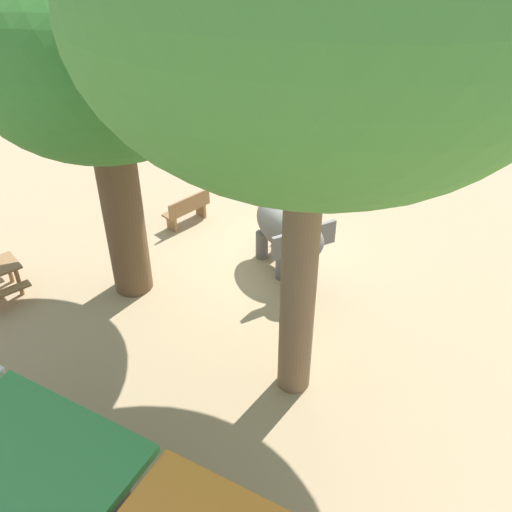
% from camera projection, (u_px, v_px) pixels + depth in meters
% --- Properties ---
extents(ground_plane, '(60.00, 60.00, 0.00)m').
position_uv_depth(ground_plane, '(270.00, 261.00, 13.91)').
color(ground_plane, tan).
extents(elephant, '(2.33, 2.14, 1.70)m').
position_uv_depth(elephant, '(287.00, 232.00, 13.00)').
color(elephant, slate).
rests_on(elephant, ground_plane).
extents(person_handler, '(0.51, 0.32, 1.62)m').
position_uv_depth(person_handler, '(301.00, 201.00, 14.54)').
color(person_handler, '#3F3833').
rests_on(person_handler, ground_plane).
extents(shade_tree_main, '(6.51, 5.97, 8.93)m').
position_uv_depth(shade_tree_main, '(313.00, 14.00, 6.84)').
color(shade_tree_main, brown).
rests_on(shade_tree_main, ground_plane).
extents(shade_tree_secondary, '(5.13, 4.70, 7.04)m').
position_uv_depth(shade_tree_secondary, '(100.00, 66.00, 10.15)').
color(shade_tree_secondary, brown).
rests_on(shade_tree_secondary, ground_plane).
extents(wooden_bench, '(0.76, 1.46, 0.88)m').
position_uv_depth(wooden_bench, '(187.00, 209.00, 15.14)').
color(wooden_bench, olive).
rests_on(wooden_bench, ground_plane).
extents(feed_bucket, '(0.36, 0.36, 0.32)m').
position_uv_depth(feed_bucket, '(291.00, 285.00, 12.81)').
color(feed_bucket, gray).
rests_on(feed_bucket, ground_plane).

